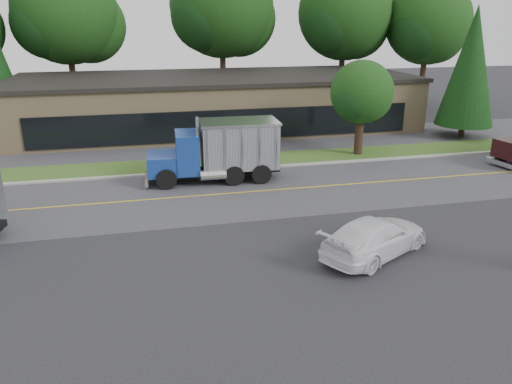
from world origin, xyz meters
TOP-DOWN VIEW (x-y plane):
  - ground at (0.00, 0.00)m, footprint 140.00×140.00m
  - road at (0.00, 9.00)m, footprint 60.00×8.00m
  - center_line at (0.00, 9.00)m, footprint 60.00×0.12m
  - curb at (0.00, 13.20)m, footprint 60.00×0.30m
  - grass_verge at (0.00, 15.00)m, footprint 60.00×3.40m
  - far_parking at (0.00, 20.00)m, footprint 60.00×7.00m
  - strip_mall at (2.00, 26.00)m, footprint 32.00×12.00m
  - tree_far_b at (-9.85, 34.12)m, footprint 9.67×9.10m
  - tree_far_c at (4.16, 34.12)m, footprint 10.37×9.76m
  - tree_far_d at (16.15, 33.12)m, footprint 9.64×9.07m
  - tree_far_e at (24.13, 31.11)m, footprint 8.80×8.28m
  - evergreen_right at (20.00, 18.00)m, footprint 4.29×4.29m
  - tree_verge at (10.07, 15.05)m, footprint 4.38×4.13m
  - dump_truck_blue at (0.04, 11.49)m, footprint 7.49×2.96m
  - rally_car at (4.30, 0.71)m, footprint 5.48×4.31m

SIDE VIEW (x-z plane):
  - ground at x=0.00m, z-range 0.00..0.00m
  - road at x=0.00m, z-range -0.01..0.01m
  - center_line at x=0.00m, z-range 0.00..0.00m
  - curb at x=0.00m, z-range -0.06..0.06m
  - grass_verge at x=0.00m, z-range -0.01..0.01m
  - far_parking at x=0.00m, z-range -0.01..0.01m
  - rally_car at x=4.30m, z-range 0.00..1.49m
  - dump_truck_blue at x=0.04m, z-range 0.12..3.48m
  - strip_mall at x=2.00m, z-range 0.00..4.00m
  - tree_verge at x=10.07m, z-range 0.85..7.10m
  - evergreen_right at x=20.00m, z-range 0.48..10.23m
  - tree_far_e at x=24.13m, z-range 1.73..14.28m
  - tree_far_d at x=16.15m, z-range 1.90..15.65m
  - tree_far_b at x=-9.85m, z-range 1.90..15.70m
  - tree_far_c at x=4.16m, z-range 2.04..16.84m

